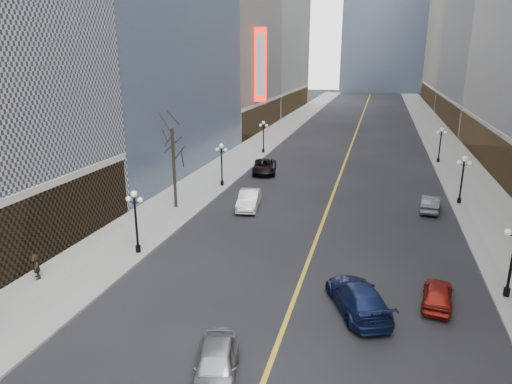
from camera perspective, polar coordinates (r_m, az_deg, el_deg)
The scene contains 17 objects.
sidewalk_east at distance 68.54m, azimuth 23.27°, elevation 4.01°, with size 6.00×230.00×0.15m, color gray.
sidewalk_west at distance 70.14m, azimuth -0.01°, elevation 5.63°, with size 6.00×230.00×0.15m, color gray.
lane_line at distance 77.74m, azimuth 12.03°, elevation 6.30°, with size 0.25×200.00×0.02m, color gold.
streetlamp_east_2 at distance 46.37m, azimuth 24.41°, elevation 1.98°, with size 1.26×0.44×4.52m.
streetlamp_east_3 at distance 63.84m, azimuth 22.06°, elevation 5.90°, with size 1.26×0.44×4.52m.
streetlamp_west_1 at distance 32.57m, azimuth -14.83°, elevation -2.83°, with size 1.26×0.44×4.52m.
streetlamp_west_2 at distance 48.35m, azimuth -4.32°, elevation 3.98°, with size 1.26×0.44×4.52m.
streetlamp_west_3 at distance 65.29m, azimuth 0.94°, elevation 7.33°, with size 1.26×0.44×4.52m.
theatre_marquee at distance 79.02m, azimuth 0.58°, elevation 15.57°, with size 2.00×0.55×12.00m.
tree_west_far at distance 41.08m, azimuth -10.38°, elevation 6.26°, with size 3.60×3.60×7.92m.
car_nb_near at distance 20.90m, azimuth -5.04°, elevation -20.68°, with size 1.86×4.63×1.58m, color #94979B.
car_nb_mid at distance 41.78m, azimuth -0.89°, elevation -0.95°, with size 1.76×5.04×1.66m, color silver.
car_nb_far at distance 54.46m, azimuth 1.08°, elevation 3.20°, with size 2.67×5.78×1.61m, color black.
car_sb_near at distance 26.09m, azimuth 12.63°, elevation -12.72°, with size 2.32×5.71×1.66m, color #121C45.
car_sb_mid at distance 28.01m, azimuth 21.78°, elevation -11.79°, with size 1.58×3.93×1.34m, color maroon.
car_sb_far at distance 43.98m, azimuth 21.00°, elevation -1.33°, with size 1.52×4.37×1.44m, color #505558.
ped_west_far at distance 31.69m, azimuth -25.78°, elevation -8.33°, with size 1.51×0.43×1.63m, color #33261C.
Camera 1 is at (3.98, 3.53, 13.43)m, focal length 32.00 mm.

